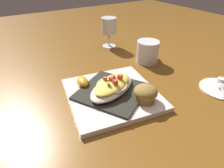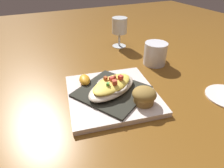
{
  "view_description": "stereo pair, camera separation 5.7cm",
  "coord_description": "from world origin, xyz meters",
  "px_view_note": "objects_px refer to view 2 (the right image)",
  "views": [
    {
      "loc": [
        0.25,
        0.41,
        0.36
      ],
      "look_at": [
        0.0,
        0.0,
        0.05
      ],
      "focal_mm": 30.43,
      "sensor_mm": 36.0,
      "label": 1
    },
    {
      "loc": [
        0.2,
        0.43,
        0.36
      ],
      "look_at": [
        0.0,
        0.0,
        0.05
      ],
      "focal_mm": 30.43,
      "sensor_mm": 36.0,
      "label": 2
    }
  ],
  "objects_px": {
    "muffin": "(144,96)",
    "coffee_mug": "(155,55)",
    "orange_garnish": "(85,80)",
    "gratin_dish": "(112,86)",
    "stemmed_glass": "(120,27)",
    "square_plate": "(112,94)"
  },
  "relations": [
    {
      "from": "muffin",
      "to": "coffee_mug",
      "type": "distance_m",
      "value": 0.29
    },
    {
      "from": "orange_garnish",
      "to": "gratin_dish",
      "type": "bearing_deg",
      "value": 124.96
    },
    {
      "from": "muffin",
      "to": "coffee_mug",
      "type": "relative_size",
      "value": 0.62
    },
    {
      "from": "gratin_dish",
      "to": "stemmed_glass",
      "type": "height_order",
      "value": "stemmed_glass"
    },
    {
      "from": "muffin",
      "to": "stemmed_glass",
      "type": "xyz_separation_m",
      "value": [
        -0.15,
        -0.45,
        0.05
      ]
    },
    {
      "from": "coffee_mug",
      "to": "gratin_dish",
      "type": "bearing_deg",
      "value": 27.86
    },
    {
      "from": "square_plate",
      "to": "orange_garnish",
      "type": "xyz_separation_m",
      "value": [
        0.06,
        -0.08,
        0.02
      ]
    },
    {
      "from": "gratin_dish",
      "to": "muffin",
      "type": "height_order",
      "value": "gratin_dish"
    },
    {
      "from": "square_plate",
      "to": "coffee_mug",
      "type": "distance_m",
      "value": 0.29
    },
    {
      "from": "square_plate",
      "to": "gratin_dish",
      "type": "height_order",
      "value": "gratin_dish"
    },
    {
      "from": "square_plate",
      "to": "muffin",
      "type": "bearing_deg",
      "value": 125.36
    },
    {
      "from": "orange_garnish",
      "to": "coffee_mug",
      "type": "height_order",
      "value": "coffee_mug"
    },
    {
      "from": "coffee_mug",
      "to": "square_plate",
      "type": "bearing_deg",
      "value": 27.85
    },
    {
      "from": "gratin_dish",
      "to": "muffin",
      "type": "relative_size",
      "value": 2.91
    },
    {
      "from": "gratin_dish",
      "to": "coffee_mug",
      "type": "height_order",
      "value": "coffee_mug"
    },
    {
      "from": "square_plate",
      "to": "stemmed_glass",
      "type": "bearing_deg",
      "value": -119.58
    },
    {
      "from": "gratin_dish",
      "to": "muffin",
      "type": "xyz_separation_m",
      "value": [
        -0.06,
        0.08,
        0.0
      ]
    },
    {
      "from": "gratin_dish",
      "to": "orange_garnish",
      "type": "bearing_deg",
      "value": -55.04
    },
    {
      "from": "gratin_dish",
      "to": "orange_garnish",
      "type": "distance_m",
      "value": 0.1
    },
    {
      "from": "square_plate",
      "to": "stemmed_glass",
      "type": "distance_m",
      "value": 0.43
    },
    {
      "from": "muffin",
      "to": "stemmed_glass",
      "type": "bearing_deg",
      "value": -108.15
    },
    {
      "from": "square_plate",
      "to": "orange_garnish",
      "type": "bearing_deg",
      "value": -55.07
    }
  ]
}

